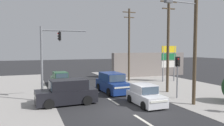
# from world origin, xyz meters

# --- Properties ---
(ground_plane) EXTENTS (140.00, 140.00, 0.00)m
(ground_plane) POSITION_xyz_m (0.00, 0.00, 0.00)
(ground_plane) COLOR #28282B
(lane_dash_near) EXTENTS (0.20, 2.40, 0.01)m
(lane_dash_near) POSITION_xyz_m (0.00, -2.00, 0.00)
(lane_dash_near) COLOR silver
(lane_dash_near) RESTS_ON ground
(lane_dash_mid) EXTENTS (0.20, 2.40, 0.01)m
(lane_dash_mid) POSITION_xyz_m (0.00, 3.00, 0.00)
(lane_dash_mid) COLOR silver
(lane_dash_mid) RESTS_ON ground
(lane_dash_far) EXTENTS (0.20, 2.40, 0.01)m
(lane_dash_far) POSITION_xyz_m (0.00, 8.00, 0.00)
(lane_dash_far) COLOR silver
(lane_dash_far) RESTS_ON ground
(kerb_right_verge) EXTENTS (10.00, 44.00, 0.02)m
(kerb_right_verge) POSITION_xyz_m (9.00, 2.00, 0.01)
(kerb_right_verge) COLOR #A39E99
(kerb_right_verge) RESTS_ON ground
(utility_pole_foreground_right) EXTENTS (3.78, 0.54, 10.45)m
(utility_pole_foreground_right) POSITION_xyz_m (5.22, -0.12, 5.59)
(utility_pole_foreground_right) COLOR #4C3D2B
(utility_pole_foreground_right) RESTS_ON ground
(utility_pole_midground_right) EXTENTS (1.80, 0.26, 9.13)m
(utility_pole_midground_right) POSITION_xyz_m (6.31, 4.63, 4.80)
(utility_pole_midground_right) COLOR #4C3D2B
(utility_pole_midground_right) RESTS_ON ground
(utility_pole_background_right) EXTENTS (1.80, 0.26, 9.32)m
(utility_pole_background_right) POSITION_xyz_m (5.91, 12.52, 4.90)
(utility_pole_background_right) COLOR #4C3D2B
(utility_pole_background_right) RESTS_ON ground
(traffic_signal_mast) EXTENTS (3.69, 0.44, 6.00)m
(traffic_signal_mast) POSITION_xyz_m (-4.75, 5.13, 3.83)
(traffic_signal_mast) COLOR slate
(traffic_signal_mast) RESTS_ON ground
(pedestal_signal_right_kerb) EXTENTS (0.44, 0.31, 3.56)m
(pedestal_signal_right_kerb) POSITION_xyz_m (5.49, 2.07, 2.42)
(pedestal_signal_right_kerb) COLOR slate
(pedestal_signal_right_kerb) RESTS_ON ground
(shopping_plaza_sign) EXTENTS (2.10, 0.16, 4.60)m
(shopping_plaza_sign) POSITION_xyz_m (10.49, 10.33, 2.98)
(shopping_plaza_sign) COLOR slate
(shopping_plaza_sign) RESTS_ON ground
(shopfront_wall_far) EXTENTS (12.00, 1.00, 3.60)m
(shopfront_wall_far) POSITION_xyz_m (11.00, 16.00, 1.80)
(shopfront_wall_far) COLOR gray
(shopfront_wall_far) RESTS_ON ground
(suv_oncoming_mid) EXTENTS (2.19, 4.60, 1.90)m
(suv_oncoming_mid) POSITION_xyz_m (1.23, 6.43, 0.88)
(suv_oncoming_mid) COLOR navy
(suv_oncoming_mid) RESTS_ON ground
(hatchback_receding_far) EXTENTS (1.93, 3.72, 1.53)m
(hatchback_receding_far) POSITION_xyz_m (-2.90, 12.68, 0.70)
(hatchback_receding_far) COLOR #235633
(hatchback_receding_far) RESTS_ON ground
(hatchback_crossing_left) EXTENTS (1.80, 3.65, 1.53)m
(hatchback_crossing_left) POSITION_xyz_m (1.91, 1.18, 0.70)
(hatchback_crossing_left) COLOR silver
(hatchback_crossing_left) RESTS_ON ground
(suv_oncoming_near) EXTENTS (4.62, 2.24, 1.90)m
(suv_oncoming_near) POSITION_xyz_m (-3.58, 3.47, 0.88)
(suv_oncoming_near) COLOR black
(suv_oncoming_near) RESTS_ON ground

